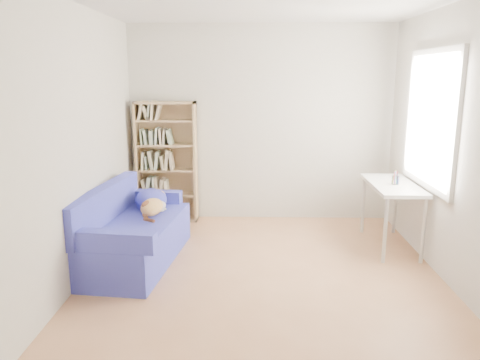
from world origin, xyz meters
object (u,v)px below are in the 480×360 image
bookshelf (167,166)px  pen_cup (395,179)px  sofa (133,232)px  desk (393,191)px

bookshelf → pen_cup: bookshelf is taller
sofa → pen_cup: bearing=15.4°
bookshelf → pen_cup: 2.93m
sofa → desk: 2.92m
desk → pen_cup: 0.15m
sofa → pen_cup: (2.86, 0.45, 0.49)m
sofa → desk: bearing=16.1°
pen_cup → desk: bearing=105.9°
sofa → pen_cup: 2.94m
sofa → desk: (2.85, 0.49, 0.35)m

